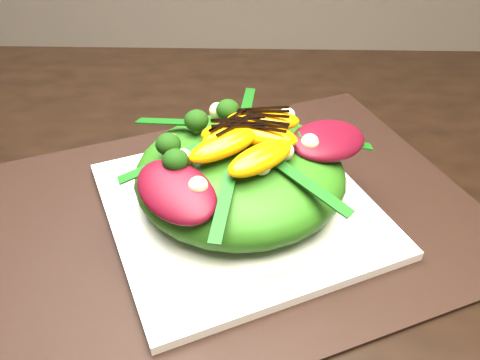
{
  "coord_description": "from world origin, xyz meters",
  "views": [
    {
      "loc": [
        0.28,
        -0.38,
        1.1
      ],
      "look_at": [
        0.27,
        0.02,
        0.8
      ],
      "focal_mm": 38.0,
      "sensor_mm": 36.0,
      "label": 1
    }
  ],
  "objects_px": {
    "salad_bowl": "(240,198)",
    "lettuce_mound": "(240,173)",
    "placemat": "(240,213)",
    "plate_base": "(240,208)",
    "orange_segment": "(229,131)"
  },
  "relations": [
    {
      "from": "placemat",
      "to": "orange_segment",
      "type": "relative_size",
      "value": 6.84
    },
    {
      "from": "salad_bowl",
      "to": "lettuce_mound",
      "type": "xyz_separation_m",
      "value": [
        0.0,
        0.0,
        0.03
      ]
    },
    {
      "from": "lettuce_mound",
      "to": "orange_segment",
      "type": "xyz_separation_m",
      "value": [
        -0.01,
        0.01,
        0.04
      ]
    },
    {
      "from": "placemat",
      "to": "plate_base",
      "type": "xyz_separation_m",
      "value": [
        0.0,
        -0.0,
        0.01
      ]
    },
    {
      "from": "placemat",
      "to": "plate_base",
      "type": "distance_m",
      "value": 0.01
    },
    {
      "from": "salad_bowl",
      "to": "plate_base",
      "type": "bearing_deg",
      "value": 0.0
    },
    {
      "from": "lettuce_mound",
      "to": "placemat",
      "type": "bearing_deg",
      "value": 90.0
    },
    {
      "from": "salad_bowl",
      "to": "lettuce_mound",
      "type": "height_order",
      "value": "lettuce_mound"
    },
    {
      "from": "salad_bowl",
      "to": "orange_segment",
      "type": "height_order",
      "value": "orange_segment"
    },
    {
      "from": "plate_base",
      "to": "lettuce_mound",
      "type": "xyz_separation_m",
      "value": [
        0.0,
        0.0,
        0.04
      ]
    },
    {
      "from": "placemat",
      "to": "orange_segment",
      "type": "height_order",
      "value": "orange_segment"
    },
    {
      "from": "placemat",
      "to": "salad_bowl",
      "type": "bearing_deg",
      "value": -90.0
    },
    {
      "from": "orange_segment",
      "to": "salad_bowl",
      "type": "bearing_deg",
      "value": -38.44
    },
    {
      "from": "salad_bowl",
      "to": "lettuce_mound",
      "type": "distance_m",
      "value": 0.03
    },
    {
      "from": "lettuce_mound",
      "to": "plate_base",
      "type": "bearing_deg",
      "value": 0.0
    }
  ]
}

